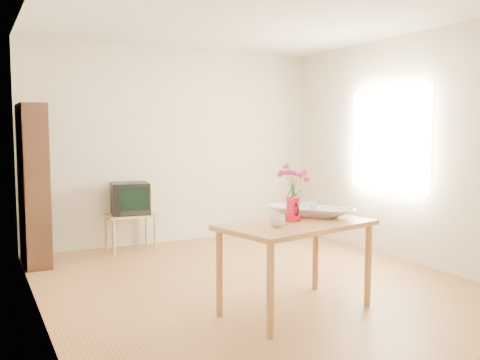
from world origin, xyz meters
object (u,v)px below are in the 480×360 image
mug (277,220)px  television (130,198)px  pitcher (293,210)px  bowl (310,189)px  table (296,234)px

mug → television: (-0.39, 2.96, -0.14)m
pitcher → mug: bearing=-135.3°
pitcher → television: 2.86m
bowl → television: bowl is taller
pitcher → mug: pitcher is taller
mug → bowl: bearing=172.9°
mug → television: size_ratio=0.25×
pitcher → bowl: 0.33m
table → mug: size_ratio=11.05×
table → television: television is taller
pitcher → mug: size_ratio=1.67×
mug → bowl: bowl is taller
mug → bowl: (0.52, 0.31, 0.19)m
table → television: size_ratio=2.75×
bowl → television: bearing=108.9°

